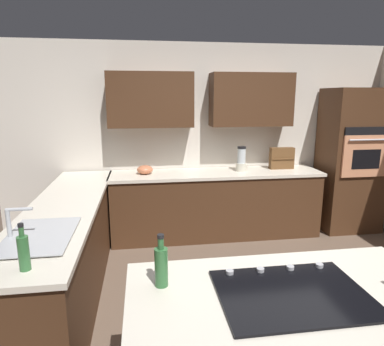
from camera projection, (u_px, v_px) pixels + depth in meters
ground_plane at (265, 307)px, 3.15m from camera, size 14.00×14.00×0.00m
wall_back at (214, 130)px, 4.80m from camera, size 6.00×0.44×2.60m
lower_cabinets_back at (216, 205)px, 4.70m from camera, size 2.80×0.60×0.86m
countertop_back at (216, 173)px, 4.60m from camera, size 2.84×0.64×0.04m
lower_cabinets_side at (68, 250)px, 3.33m from camera, size 0.60×2.90×0.86m
countertop_side at (64, 206)px, 3.23m from camera, size 0.64×2.94×0.04m
island_top at (292, 298)px, 1.75m from camera, size 1.69×0.92×0.04m
wall_oven at (351, 161)px, 4.85m from camera, size 0.80×0.66×2.00m
sink_unit at (39, 235)px, 2.45m from camera, size 0.46×0.70×0.23m
cooktop at (292, 293)px, 1.75m from camera, size 0.76×0.56×0.03m
blender at (241, 161)px, 4.63m from camera, size 0.15×0.15×0.33m
mixing_bowl at (145, 170)px, 4.47m from camera, size 0.21×0.21×0.11m
spice_rack at (282, 158)px, 4.78m from camera, size 0.34×0.11×0.30m
dish_soap_bottle at (24, 252)px, 1.98m from camera, size 0.06×0.06×0.29m
oil_bottle at (161, 265)px, 1.81m from camera, size 0.07×0.07×0.29m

